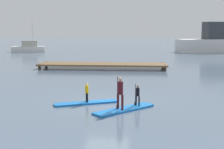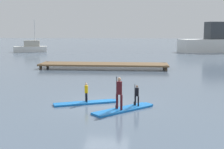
{
  "view_description": "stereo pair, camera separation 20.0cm",
  "coord_description": "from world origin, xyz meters",
  "px_view_note": "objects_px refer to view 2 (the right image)",
  "views": [
    {
      "loc": [
        1.58,
        -16.71,
        4.16
      ],
      "look_at": [
        0.03,
        3.37,
        1.16
      ],
      "focal_mm": 49.36,
      "sensor_mm": 36.0,
      "label": 1
    },
    {
      "loc": [
        1.78,
        -16.7,
        4.16
      ],
      "look_at": [
        0.03,
        3.37,
        1.16
      ],
      "focal_mm": 49.36,
      "sensor_mm": 36.0,
      "label": 2
    }
  ],
  "objects_px": {
    "paddleboard_near": "(86,103)",
    "fishing_boat_white_large": "(218,41)",
    "paddler_adult": "(119,91)",
    "paddler_child_front": "(137,94)",
    "paddleboard_far": "(124,109)",
    "fishing_boat_green_midground": "(31,48)",
    "paddler_child_solo": "(86,91)"
  },
  "relations": [
    {
      "from": "fishing_boat_white_large",
      "to": "paddleboard_near",
      "type": "bearing_deg",
      "value": -112.86
    },
    {
      "from": "paddler_child_solo",
      "to": "paddleboard_near",
      "type": "bearing_deg",
      "value": -112.86
    },
    {
      "from": "paddleboard_far",
      "to": "paddler_child_front",
      "type": "bearing_deg",
      "value": 44.18
    },
    {
      "from": "paddler_adult",
      "to": "paddler_child_front",
      "type": "distance_m",
      "value": 1.27
    },
    {
      "from": "paddleboard_near",
      "to": "fishing_boat_white_large",
      "type": "height_order",
      "value": "fishing_boat_white_large"
    },
    {
      "from": "paddler_child_solo",
      "to": "paddleboard_far",
      "type": "height_order",
      "value": "paddler_child_solo"
    },
    {
      "from": "paddler_child_solo",
      "to": "fishing_boat_green_midground",
      "type": "height_order",
      "value": "fishing_boat_green_midground"
    },
    {
      "from": "paddleboard_near",
      "to": "paddler_child_solo",
      "type": "bearing_deg",
      "value": 67.14
    },
    {
      "from": "paddler_adult",
      "to": "fishing_boat_green_midground",
      "type": "bearing_deg",
      "value": 115.34
    },
    {
      "from": "paddler_child_solo",
      "to": "fishing_boat_green_midground",
      "type": "xyz_separation_m",
      "value": [
        -16.64,
        37.76,
        0.07
      ]
    },
    {
      "from": "paddleboard_near",
      "to": "fishing_boat_green_midground",
      "type": "bearing_deg",
      "value": 113.76
    },
    {
      "from": "paddleboard_far",
      "to": "paddler_child_front",
      "type": "distance_m",
      "value": 1.11
    },
    {
      "from": "paddleboard_near",
      "to": "fishing_boat_white_large",
      "type": "relative_size",
      "value": 0.25
    },
    {
      "from": "paddleboard_near",
      "to": "paddler_child_front",
      "type": "bearing_deg",
      "value": -12.0
    },
    {
      "from": "paddler_adult",
      "to": "fishing_boat_green_midground",
      "type": "relative_size",
      "value": 0.27
    },
    {
      "from": "paddler_child_front",
      "to": "fishing_boat_green_midground",
      "type": "distance_m",
      "value": 43.02
    },
    {
      "from": "paddler_adult",
      "to": "paddleboard_near",
      "type": "bearing_deg",
      "value": 143.31
    },
    {
      "from": "paddler_adult",
      "to": "fishing_boat_white_large",
      "type": "distance_m",
      "value": 44.94
    },
    {
      "from": "fishing_boat_white_large",
      "to": "fishing_boat_green_midground",
      "type": "relative_size",
      "value": 2.33
    },
    {
      "from": "paddleboard_far",
      "to": "fishing_boat_white_large",
      "type": "bearing_deg",
      "value": 70.34
    },
    {
      "from": "paddleboard_near",
      "to": "paddler_child_front",
      "type": "distance_m",
      "value": 2.97
    },
    {
      "from": "paddler_adult",
      "to": "fishing_boat_white_large",
      "type": "bearing_deg",
      "value": 70.14
    },
    {
      "from": "paddler_child_front",
      "to": "fishing_boat_green_midground",
      "type": "xyz_separation_m",
      "value": [
        -19.45,
        38.37,
        0.06
      ]
    },
    {
      "from": "fishing_boat_white_large",
      "to": "paddler_child_front",
      "type": "bearing_deg",
      "value": -109.15
    },
    {
      "from": "paddleboard_near",
      "to": "fishing_boat_white_large",
      "type": "xyz_separation_m",
      "value": [
        17.21,
        40.82,
        1.84
      ]
    },
    {
      "from": "paddler_child_solo",
      "to": "paddler_child_front",
      "type": "height_order",
      "value": "paddler_child_front"
    },
    {
      "from": "paddleboard_near",
      "to": "paddleboard_far",
      "type": "height_order",
      "value": "same"
    },
    {
      "from": "paddleboard_far",
      "to": "paddler_child_front",
      "type": "xyz_separation_m",
      "value": [
        0.64,
        0.62,
        0.67
      ]
    },
    {
      "from": "paddleboard_near",
      "to": "paddler_child_front",
      "type": "relative_size",
      "value": 3.14
    },
    {
      "from": "paddleboard_far",
      "to": "paddler_adult",
      "type": "distance_m",
      "value": 1.05
    },
    {
      "from": "paddler_child_solo",
      "to": "fishing_boat_white_large",
      "type": "bearing_deg",
      "value": 67.14
    },
    {
      "from": "paddler_child_solo",
      "to": "paddleboard_far",
      "type": "xyz_separation_m",
      "value": [
        2.18,
        -1.23,
        -0.65
      ]
    }
  ]
}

